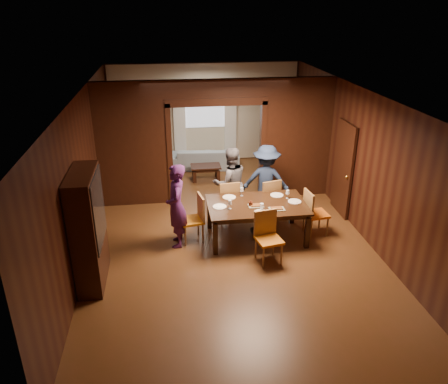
{
  "coord_description": "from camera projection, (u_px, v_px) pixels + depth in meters",
  "views": [
    {
      "loc": [
        -1.17,
        -8.13,
        4.47
      ],
      "look_at": [
        -0.1,
        -0.4,
        1.05
      ],
      "focal_mm": 35.0,
      "sensor_mm": 36.0,
      "label": 1
    }
  ],
  "objects": [
    {
      "name": "person_grey",
      "position": [
        230.0,
        183.0,
        9.56
      ],
      "size": [
        0.89,
        0.75,
        1.62
      ],
      "primitive_type": "imported",
      "rotation": [
        0.0,
        0.0,
        3.33
      ],
      "color": "#53535B",
      "rests_on": "floor"
    },
    {
      "name": "plate_far_r",
      "position": [
        277.0,
        195.0,
        9.08
      ],
      "size": [
        0.27,
        0.27,
        0.01
      ],
      "primitive_type": "cylinder",
      "color": "silver",
      "rests_on": "dining_table"
    },
    {
      "name": "wineglass_far",
      "position": [
        242.0,
        192.0,
        9.03
      ],
      "size": [
        0.08,
        0.08,
        0.18
      ],
      "primitive_type": null,
      "color": "silver",
      "rests_on": "dining_table"
    },
    {
      "name": "plate_far_l",
      "position": [
        229.0,
        197.0,
        8.98
      ],
      "size": [
        0.27,
        0.27,
        0.01
      ],
      "primitive_type": "cylinder",
      "color": "white",
      "rests_on": "dining_table"
    },
    {
      "name": "ceiling",
      "position": [
        226.0,
        93.0,
        8.15
      ],
      "size": [
        5.5,
        9.0,
        0.02
      ],
      "primitive_type": "cube",
      "color": "silver",
      "rests_on": "room_walls"
    },
    {
      "name": "condiment_jar",
      "position": [
        251.0,
        204.0,
        8.58
      ],
      "size": [
        0.08,
        0.08,
        0.11
      ],
      "primitive_type": null,
      "color": "#481D10",
      "rests_on": "dining_table"
    },
    {
      "name": "tumbler",
      "position": [
        262.0,
        207.0,
        8.41
      ],
      "size": [
        0.07,
        0.07,
        0.14
      ],
      "primitive_type": "cylinder",
      "color": "silver",
      "rests_on": "dining_table"
    },
    {
      "name": "dining_table",
      "position": [
        256.0,
        221.0,
        8.85
      ],
      "size": [
        1.97,
        1.22,
        0.76
      ],
      "primitive_type": "cube",
      "color": "black",
      "rests_on": "floor"
    },
    {
      "name": "serving_bowl",
      "position": [
        260.0,
        199.0,
        8.8
      ],
      "size": [
        0.36,
        0.36,
        0.09
      ],
      "primitive_type": "imported",
      "color": "black",
      "rests_on": "dining_table"
    },
    {
      "name": "plate_near",
      "position": [
        261.0,
        212.0,
        8.33
      ],
      "size": [
        0.27,
        0.27,
        0.01
      ],
      "primitive_type": "cylinder",
      "color": "silver",
      "rests_on": "dining_table"
    },
    {
      "name": "door_right",
      "position": [
        343.0,
        169.0,
        9.68
      ],
      "size": [
        0.06,
        0.9,
        2.1
      ],
      "primitive_type": "cube",
      "color": "black",
      "rests_on": "floor"
    },
    {
      "name": "wineglass_left",
      "position": [
        230.0,
        205.0,
        8.46
      ],
      "size": [
        0.08,
        0.08,
        0.18
      ],
      "primitive_type": null,
      "color": "silver",
      "rests_on": "dining_table"
    },
    {
      "name": "platter_b",
      "position": [
        277.0,
        209.0,
        8.46
      ],
      "size": [
        0.3,
        0.2,
        0.04
      ],
      "primitive_type": "cube",
      "color": "gray",
      "rests_on": "dining_table"
    },
    {
      "name": "coffee_table",
      "position": [
        206.0,
        173.0,
        11.84
      ],
      "size": [
        0.8,
        0.5,
        0.4
      ],
      "primitive_type": "cube",
      "color": "black",
      "rests_on": "floor"
    },
    {
      "name": "plate_left",
      "position": [
        220.0,
        207.0,
        8.57
      ],
      "size": [
        0.27,
        0.27,
        0.01
      ],
      "primitive_type": "cylinder",
      "color": "silver",
      "rests_on": "dining_table"
    },
    {
      "name": "person_purple",
      "position": [
        176.0,
        206.0,
        8.42
      ],
      "size": [
        0.41,
        0.62,
        1.68
      ],
      "primitive_type": "imported",
      "rotation": [
        0.0,
        0.0,
        -1.58
      ],
      "color": "#4B1E57",
      "rests_on": "floor"
    },
    {
      "name": "plate_right",
      "position": [
        295.0,
        201.0,
        8.79
      ],
      "size": [
        0.27,
        0.27,
        0.01
      ],
      "primitive_type": "cylinder",
      "color": "silver",
      "rests_on": "dining_table"
    },
    {
      "name": "wineglass_right",
      "position": [
        288.0,
        194.0,
        8.91
      ],
      "size": [
        0.08,
        0.08,
        0.18
      ],
      "primitive_type": null,
      "color": "silver",
      "rests_on": "dining_table"
    },
    {
      "name": "window_far",
      "position": [
        205.0,
        105.0,
        12.66
      ],
      "size": [
        1.2,
        0.03,
        1.3
      ],
      "primitive_type": "cube",
      "color": "silver",
      "rests_on": "back_wall"
    },
    {
      "name": "hutch",
      "position": [
        88.0,
        229.0,
        7.23
      ],
      "size": [
        0.4,
        1.2,
        2.0
      ],
      "primitive_type": "cube",
      "color": "black",
      "rests_on": "floor"
    },
    {
      "name": "curtain_left",
      "position": [
        180.0,
        122.0,
        12.71
      ],
      "size": [
        0.35,
        0.06,
        2.4
      ],
      "primitive_type": "cube",
      "color": "white",
      "rests_on": "back_wall"
    },
    {
      "name": "room_walls",
      "position": [
        215.0,
        136.0,
        10.42
      ],
      "size": [
        5.52,
        9.01,
        2.9
      ],
      "color": "black",
      "rests_on": "floor"
    },
    {
      "name": "chair_left",
      "position": [
        191.0,
        219.0,
        8.7
      ],
      "size": [
        0.51,
        0.51,
        0.97
      ],
      "primitive_type": null,
      "rotation": [
        0.0,
        0.0,
        -1.39
      ],
      "color": "orange",
      "rests_on": "floor"
    },
    {
      "name": "chair_far_r",
      "position": [
        267.0,
        198.0,
        9.6
      ],
      "size": [
        0.54,
        0.54,
        0.97
      ],
      "primitive_type": null,
      "rotation": [
        0.0,
        0.0,
        3.39
      ],
      "color": "orange",
      "rests_on": "floor"
    },
    {
      "name": "chair_far_l",
      "position": [
        228.0,
        200.0,
        9.51
      ],
      "size": [
        0.48,
        0.48,
        0.97
      ],
      "primitive_type": null,
      "rotation": [
        0.0,
        0.0,
        3.24
      ],
      "color": "orange",
      "rests_on": "floor"
    },
    {
      "name": "chair_near",
      "position": [
        269.0,
        238.0,
        7.98
      ],
      "size": [
        0.51,
        0.51,
        0.97
      ],
      "primitive_type": null,
      "rotation": [
        0.0,
        0.0,
        0.19
      ],
      "color": "#C86A12",
      "rests_on": "floor"
    },
    {
      "name": "curtain_right",
      "position": [
        230.0,
        120.0,
        12.9
      ],
      "size": [
        0.35,
        0.06,
        2.4
      ],
      "primitive_type": "cube",
      "color": "white",
      "rests_on": "back_wall"
    },
    {
      "name": "floor",
      "position": [
        226.0,
        229.0,
        9.31
      ],
      "size": [
        9.0,
        9.0,
        0.0
      ],
      "primitive_type": "plane",
      "color": "brown",
      "rests_on": "ground"
    },
    {
      "name": "person_navy",
      "position": [
        266.0,
        180.0,
        9.69
      ],
      "size": [
        1.18,
        0.89,
        1.63
      ],
      "primitive_type": "imported",
      "rotation": [
        0.0,
        0.0,
        2.84
      ],
      "color": "#1A2742",
      "rests_on": "floor"
    },
    {
      "name": "chair_right",
      "position": [
        316.0,
        213.0,
        8.96
      ],
      "size": [
        0.49,
        0.49,
        0.97
      ],
      "primitive_type": null,
      "rotation": [
        0.0,
        0.0,
        1.68
      ],
      "color": "orange",
      "rests_on": "floor"
    },
    {
      "name": "sofa",
      "position": [
        204.0,
        158.0,
        12.68
      ],
      "size": [
        2.06,
        0.96,
        0.58
      ],
      "primitive_type": "imported",
      "rotation": [
        0.0,
        0.0,
        3.05
      ],
      "color": "#98B2C8",
      "rests_on": "floor"
    },
    {
      "name": "platter_a",
      "position": [
        256.0,
        205.0,
        8.59
      ],
      "size": [
        0.3,
        0.2,
        0.04
      ],
      "primitive_type": "cube",
      "color": "gray",
      "rests_on": "dining_table"
    }
  ]
}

